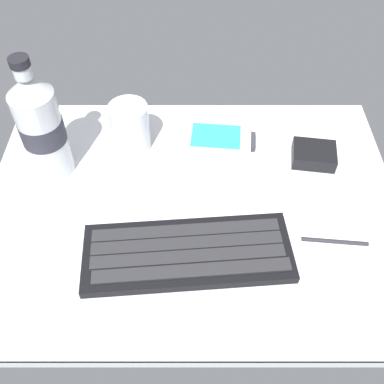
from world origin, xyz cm
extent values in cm
cube|color=silver|center=(0.00, 0.00, -1.00)|extent=(64.00, 48.00, 2.00)
cube|color=silver|center=(0.00, -23.40, 0.40)|extent=(64.00, 1.20, 0.80)
cube|color=black|center=(-0.61, -9.24, 0.70)|extent=(29.77, 13.25, 1.40)
cube|color=#28282B|center=(-0.87, -5.95, 1.55)|extent=(26.75, 4.09, 0.30)
cube|color=#28282B|center=(-0.69, -8.14, 1.55)|extent=(26.75, 4.09, 0.30)
cube|color=#28282B|center=(-0.52, -10.33, 1.55)|extent=(26.75, 4.09, 0.30)
cube|color=#28282B|center=(-0.35, -12.53, 1.55)|extent=(26.75, 4.09, 0.30)
cube|color=silver|center=(4.11, 13.97, 0.70)|extent=(12.69, 8.74, 1.40)
cube|color=#2DB7D1|center=(4.11, 13.97, 1.45)|extent=(8.94, 6.73, 0.10)
cube|color=#333338|center=(10.48, 13.34, 0.70)|extent=(1.17, 3.86, 1.12)
cylinder|color=silver|center=(-10.25, 13.01, 4.25)|extent=(6.40, 6.40, 8.50)
cylinder|color=brown|center=(-10.25, 13.01, 3.26)|extent=(5.50, 5.50, 6.12)
cylinder|color=silver|center=(-22.64, 7.79, 7.50)|extent=(6.60, 6.60, 15.00)
cone|color=silver|center=(-22.64, 7.79, 16.40)|extent=(6.60, 6.60, 2.80)
cylinder|color=silver|center=(-22.64, 7.79, 18.70)|extent=(2.51, 2.51, 1.80)
cylinder|color=black|center=(-22.64, 7.79, 20.20)|extent=(2.77, 2.77, 1.20)
cylinder|color=#2D2D38|center=(-22.64, 7.79, 8.25)|extent=(6.73, 6.73, 3.80)
cube|color=black|center=(20.23, 9.63, 1.20)|extent=(7.73, 6.55, 2.40)
cylinder|color=#26262B|center=(20.55, -6.86, 0.35)|extent=(9.52, 1.59, 0.70)
camera|label=1|loc=(-0.01, -42.92, 53.71)|focal=41.79mm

